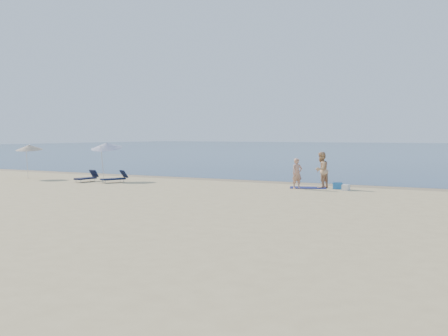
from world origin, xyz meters
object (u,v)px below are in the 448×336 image
object	(u,v)px
person_left	(297,173)
person_right	(321,170)
blue_cooler	(338,186)
umbrella_near	(106,146)

from	to	relation	value
person_left	person_right	size ratio (longest dim) A/B	0.83
blue_cooler	umbrella_near	size ratio (longest dim) A/B	0.20
person_right	umbrella_near	bearing A→B (deg)	-70.75
person_left	blue_cooler	bearing A→B (deg)	-28.69
person_right	blue_cooler	world-z (taller)	person_right
blue_cooler	person_right	bearing A→B (deg)	153.39
umbrella_near	blue_cooler	bearing A→B (deg)	-12.15
person_right	person_left	bearing A→B (deg)	-33.35
umbrella_near	person_right	bearing A→B (deg)	-11.29
person_left	umbrella_near	world-z (taller)	umbrella_near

